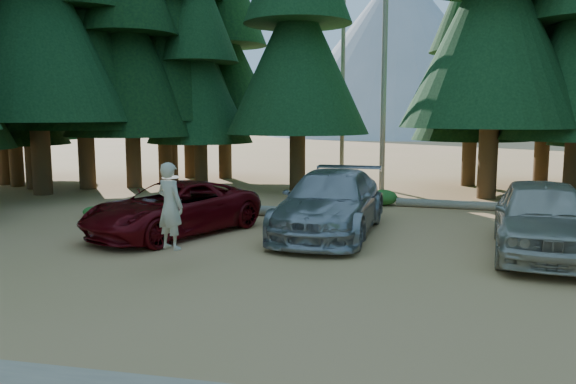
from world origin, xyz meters
name	(u,v)px	position (x,y,z in m)	size (l,w,h in m)	color
ground	(308,278)	(0.00, 0.00, 0.00)	(160.00, 160.00, 0.00)	tan
forest_belt_north	(365,188)	(0.00, 15.00, 0.00)	(36.00, 7.00, 22.00)	black
snag_front	(384,54)	(0.80, 14.50, 6.00)	(0.24, 0.24, 12.00)	slate
snag_back	(343,80)	(-1.20, 16.00, 5.00)	(0.20, 0.20, 10.00)	slate
mountain_peak	(384,60)	(-2.59, 88.23, 12.71)	(48.00, 50.00, 28.00)	#919499
red_pickup	(173,208)	(-4.48, 3.47, 0.74)	(2.46, 5.33, 1.48)	#5C070D
silver_minivan_center	(331,203)	(-0.15, 4.50, 0.89)	(2.48, 6.10, 1.77)	#96999D
silver_minivan_right	(543,217)	(5.15, 3.11, 0.92)	(2.17, 5.39, 1.83)	#AFAB9C
frisbee_player	(170,206)	(-3.06, 0.12, 1.40)	(0.82, 0.70, 1.90)	beige
log_left	(233,209)	(-3.84, 7.00, 0.17)	(0.34, 0.34, 4.81)	slate
log_mid	(449,204)	(3.43, 9.71, 0.15)	(0.31, 0.31, 3.72)	slate
shrub_far_left	(228,206)	(-4.04, 7.00, 0.26)	(0.96, 0.96, 0.53)	#1D6220
shrub_left	(184,193)	(-6.84, 9.91, 0.24)	(0.87, 0.87, 0.48)	#1D6220
shrub_center_left	(323,196)	(-1.20, 9.93, 0.28)	(1.03, 1.03, 0.56)	#1D6220
shrub_center_right	(296,209)	(-1.63, 6.89, 0.25)	(0.92, 0.92, 0.50)	#1D6220
shrub_right	(383,197)	(1.08, 10.00, 0.29)	(1.06, 1.06, 0.58)	#1D6220
shrub_edge_west	(92,212)	(-8.25, 5.50, 0.17)	(0.62, 0.62, 0.34)	#1D6220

